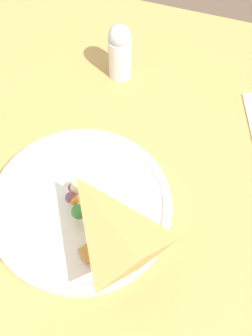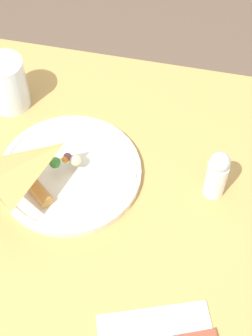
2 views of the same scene
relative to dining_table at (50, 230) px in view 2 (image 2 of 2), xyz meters
The scene contains 5 objects.
ground_plane 0.64m from the dining_table, ahead, with size 6.00×6.00×0.00m, color brown.
dining_table is the anchor object (origin of this frame).
plate_pizza 0.16m from the dining_table, 124.11° to the right, with size 0.26×0.26×0.05m.
milk_glass 0.30m from the dining_table, 57.87° to the right, with size 0.08×0.08×0.11m.
salt_shaker 0.36m from the dining_table, 165.75° to the right, with size 0.04×0.04×0.11m.
Camera 2 is at (-0.26, 0.45, 1.56)m, focal length 55.00 mm.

